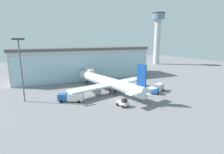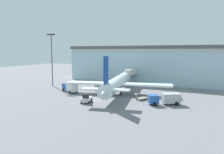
{
  "view_description": "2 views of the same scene",
  "coord_description": "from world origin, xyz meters",
  "px_view_note": "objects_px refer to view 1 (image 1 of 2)",
  "views": [
    {
      "loc": [
        -25.11,
        -43.91,
        17.97
      ],
      "look_at": [
        2.49,
        11.05,
        4.72
      ],
      "focal_mm": 28.0,
      "sensor_mm": 36.0,
      "label": 1
    },
    {
      "loc": [
        25.26,
        -48.91,
        12.57
      ],
      "look_at": [
        -1.62,
        8.83,
        4.82
      ],
      "focal_mm": 35.0,
      "sensor_mm": 36.0,
      "label": 2
    }
  ],
  "objects_px": {
    "safety_cone_nose": "(120,99)",
    "airplane": "(109,83)",
    "apron_light_mast": "(21,65)",
    "pushback_tug": "(123,103)",
    "fuel_truck": "(158,88)",
    "control_tower": "(158,33)",
    "safety_cone_wingtip": "(142,86)",
    "baggage_cart": "(139,91)",
    "jet_bridge": "(86,71)",
    "catering_truck": "(72,97)"
  },
  "relations": [
    {
      "from": "safety_cone_nose",
      "to": "airplane",
      "type": "bearing_deg",
      "value": 87.01
    },
    {
      "from": "apron_light_mast",
      "to": "pushback_tug",
      "type": "relative_size",
      "value": 5.16
    },
    {
      "from": "fuel_truck",
      "to": "control_tower",
      "type": "bearing_deg",
      "value": -159.53
    },
    {
      "from": "airplane",
      "to": "safety_cone_wingtip",
      "type": "bearing_deg",
      "value": -99.33
    },
    {
      "from": "baggage_cart",
      "to": "safety_cone_nose",
      "type": "xyz_separation_m",
      "value": [
        -9.34,
        -3.63,
        -0.23
      ]
    },
    {
      "from": "control_tower",
      "to": "apron_light_mast",
      "type": "relative_size",
      "value": 2.0
    },
    {
      "from": "apron_light_mast",
      "to": "airplane",
      "type": "height_order",
      "value": "apron_light_mast"
    },
    {
      "from": "apron_light_mast",
      "to": "safety_cone_nose",
      "type": "bearing_deg",
      "value": -23.61
    },
    {
      "from": "jet_bridge",
      "to": "safety_cone_wingtip",
      "type": "xyz_separation_m",
      "value": [
        16.56,
        -17.93,
        -4.28
      ]
    },
    {
      "from": "jet_bridge",
      "to": "baggage_cart",
      "type": "distance_m",
      "value": 26.55
    },
    {
      "from": "baggage_cart",
      "to": "apron_light_mast",
      "type": "bearing_deg",
      "value": -74.77
    },
    {
      "from": "catering_truck",
      "to": "fuel_truck",
      "type": "distance_m",
      "value": 29.56
    },
    {
      "from": "apron_light_mast",
      "to": "catering_truck",
      "type": "xyz_separation_m",
      "value": [
        12.4,
        -6.74,
        -9.44
      ]
    },
    {
      "from": "jet_bridge",
      "to": "safety_cone_nose",
      "type": "height_order",
      "value": "jet_bridge"
    },
    {
      "from": "fuel_truck",
      "to": "safety_cone_wingtip",
      "type": "relative_size",
      "value": 13.52
    },
    {
      "from": "apron_light_mast",
      "to": "fuel_truck",
      "type": "bearing_deg",
      "value": -13.84
    },
    {
      "from": "control_tower",
      "to": "safety_cone_nose",
      "type": "bearing_deg",
      "value": -137.69
    },
    {
      "from": "apron_light_mast",
      "to": "fuel_truck",
      "type": "xyz_separation_m",
      "value": [
        41.74,
        -10.28,
        -9.44
      ]
    },
    {
      "from": "fuel_truck",
      "to": "safety_cone_nose",
      "type": "bearing_deg",
      "value": -25.37
    },
    {
      "from": "fuel_truck",
      "to": "catering_truck",
      "type": "bearing_deg",
      "value": -36.33
    },
    {
      "from": "airplane",
      "to": "baggage_cart",
      "type": "relative_size",
      "value": 11.54
    },
    {
      "from": "jet_bridge",
      "to": "baggage_cart",
      "type": "height_order",
      "value": "jet_bridge"
    },
    {
      "from": "jet_bridge",
      "to": "catering_truck",
      "type": "distance_m",
      "value": 26.11
    },
    {
      "from": "control_tower",
      "to": "safety_cone_nose",
      "type": "distance_m",
      "value": 87.98
    },
    {
      "from": "airplane",
      "to": "safety_cone_nose",
      "type": "relative_size",
      "value": 67.64
    },
    {
      "from": "jet_bridge",
      "to": "safety_cone_nose",
      "type": "distance_m",
      "value": 27.91
    },
    {
      "from": "safety_cone_nose",
      "to": "fuel_truck",
      "type": "bearing_deg",
      "value": 4.07
    },
    {
      "from": "apron_light_mast",
      "to": "baggage_cart",
      "type": "distance_m",
      "value": 37.72
    },
    {
      "from": "apron_light_mast",
      "to": "safety_cone_nose",
      "type": "xyz_separation_m",
      "value": [
        26.07,
        -11.4,
        -10.63
      ]
    },
    {
      "from": "apron_light_mast",
      "to": "fuel_truck",
      "type": "height_order",
      "value": "apron_light_mast"
    },
    {
      "from": "airplane",
      "to": "pushback_tug",
      "type": "bearing_deg",
      "value": 157.85
    },
    {
      "from": "catering_truck",
      "to": "fuel_truck",
      "type": "bearing_deg",
      "value": -156.18
    },
    {
      "from": "control_tower",
      "to": "apron_light_mast",
      "type": "distance_m",
      "value": 100.81
    },
    {
      "from": "fuel_truck",
      "to": "safety_cone_wingtip",
      "type": "distance_m",
      "value": 8.6
    },
    {
      "from": "fuel_truck",
      "to": "baggage_cart",
      "type": "height_order",
      "value": "fuel_truck"
    },
    {
      "from": "fuel_truck",
      "to": "pushback_tug",
      "type": "height_order",
      "value": "fuel_truck"
    },
    {
      "from": "baggage_cart",
      "to": "safety_cone_wingtip",
      "type": "relative_size",
      "value": 5.86
    },
    {
      "from": "jet_bridge",
      "to": "safety_cone_wingtip",
      "type": "relative_size",
      "value": 23.79
    },
    {
      "from": "fuel_truck",
      "to": "safety_cone_nose",
      "type": "height_order",
      "value": "fuel_truck"
    },
    {
      "from": "safety_cone_wingtip",
      "to": "jet_bridge",
      "type": "bearing_deg",
      "value": 132.72
    },
    {
      "from": "control_tower",
      "to": "catering_truck",
      "type": "distance_m",
      "value": 95.31
    },
    {
      "from": "baggage_cart",
      "to": "fuel_truck",
      "type": "bearing_deg",
      "value": 95.89
    },
    {
      "from": "control_tower",
      "to": "safety_cone_wingtip",
      "type": "xyz_separation_m",
      "value": [
        -47.84,
        -47.66,
        -22.41
      ]
    },
    {
      "from": "airplane",
      "to": "safety_cone_wingtip",
      "type": "height_order",
      "value": "airplane"
    },
    {
      "from": "apron_light_mast",
      "to": "safety_cone_wingtip",
      "type": "bearing_deg",
      "value": -2.49
    },
    {
      "from": "fuel_truck",
      "to": "safety_cone_wingtip",
      "type": "bearing_deg",
      "value": -115.49
    },
    {
      "from": "control_tower",
      "to": "pushback_tug",
      "type": "bearing_deg",
      "value": -136.17
    },
    {
      "from": "control_tower",
      "to": "apron_light_mast",
      "type": "height_order",
      "value": "control_tower"
    },
    {
      "from": "catering_truck",
      "to": "safety_cone_wingtip",
      "type": "distance_m",
      "value": 29.2
    },
    {
      "from": "control_tower",
      "to": "jet_bridge",
      "type": "bearing_deg",
      "value": -155.22
    }
  ]
}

